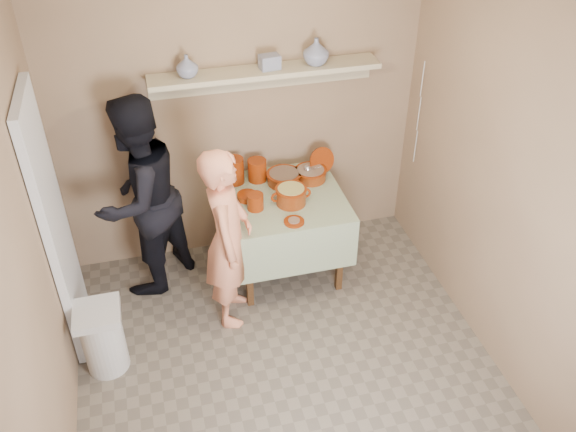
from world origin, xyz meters
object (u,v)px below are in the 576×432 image
object	(u,v)px
person_helper	(140,198)
person_cook	(228,239)
cazuela_rice	(291,194)
trash_bin	(103,338)
serving_table	(284,208)

from	to	relation	value
person_helper	person_cook	bearing A→B (deg)	93.24
cazuela_rice	person_cook	bearing A→B (deg)	-150.86
person_helper	trash_bin	distance (m)	1.11
person_cook	cazuela_rice	distance (m)	0.66
serving_table	person_helper	bearing A→B (deg)	173.91
cazuela_rice	trash_bin	world-z (taller)	cazuela_rice
serving_table	trash_bin	bearing A→B (deg)	-153.87
person_helper	cazuela_rice	size ratio (longest dim) A/B	5.18
serving_table	cazuela_rice	size ratio (longest dim) A/B	2.95
person_helper	trash_bin	world-z (taller)	person_helper
person_helper	serving_table	world-z (taller)	person_helper
serving_table	trash_bin	size ratio (longest dim) A/B	1.74
person_cook	cazuela_rice	bearing A→B (deg)	-46.95
trash_bin	person_helper	bearing A→B (deg)	65.76
trash_bin	serving_table	bearing A→B (deg)	26.13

